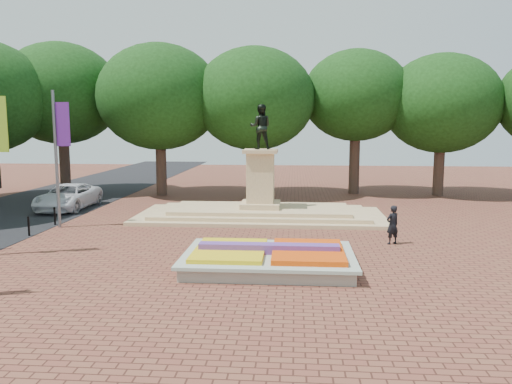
{
  "coord_description": "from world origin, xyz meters",
  "views": [
    {
      "loc": [
        1.93,
        -20.0,
        5.3
      ],
      "look_at": [
        0.16,
        2.71,
        2.2
      ],
      "focal_mm": 35.0,
      "sensor_mm": 36.0,
      "label": 1
    }
  ],
  "objects_px": {
    "flower_bed": "(269,258)",
    "pedestrian": "(392,225)",
    "monument": "(260,202)",
    "van": "(68,197)"
  },
  "relations": [
    {
      "from": "flower_bed",
      "to": "pedestrian",
      "type": "xyz_separation_m",
      "value": [
        5.26,
        4.15,
        0.49
      ]
    },
    {
      "from": "van",
      "to": "monument",
      "type": "bearing_deg",
      "value": -9.45
    },
    {
      "from": "flower_bed",
      "to": "van",
      "type": "relative_size",
      "value": 1.12
    },
    {
      "from": "pedestrian",
      "to": "flower_bed",
      "type": "bearing_deg",
      "value": 9.12
    },
    {
      "from": "van",
      "to": "pedestrian",
      "type": "relative_size",
      "value": 3.22
    },
    {
      "from": "monument",
      "to": "van",
      "type": "bearing_deg",
      "value": 170.84
    },
    {
      "from": "flower_bed",
      "to": "monument",
      "type": "xyz_separation_m",
      "value": [
        -1.03,
        10.0,
        0.5
      ]
    },
    {
      "from": "monument",
      "to": "van",
      "type": "relative_size",
      "value": 2.49
    },
    {
      "from": "flower_bed",
      "to": "pedestrian",
      "type": "relative_size",
      "value": 3.61
    },
    {
      "from": "flower_bed",
      "to": "pedestrian",
      "type": "height_order",
      "value": "pedestrian"
    }
  ]
}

